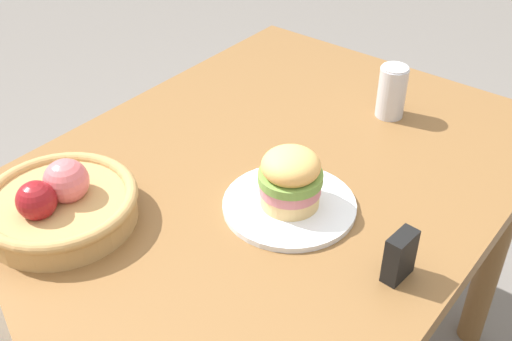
{
  "coord_description": "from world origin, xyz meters",
  "views": [
    {
      "loc": [
        -0.77,
        -0.64,
        1.52
      ],
      "look_at": [
        0.01,
        -0.03,
        0.81
      ],
      "focal_mm": 44.22,
      "sensor_mm": 36.0,
      "label": 1
    }
  ],
  "objects_px": {
    "fruit_basket": "(60,204)",
    "napkin_holder": "(400,256)",
    "plate": "(289,205)",
    "soda_can": "(392,92)",
    "sandwich": "(290,178)"
  },
  "relations": [
    {
      "from": "soda_can",
      "to": "napkin_holder",
      "type": "xyz_separation_m",
      "value": [
        -0.47,
        -0.27,
        -0.02
      ]
    },
    {
      "from": "soda_can",
      "to": "napkin_holder",
      "type": "bearing_deg",
      "value": -150.25
    },
    {
      "from": "sandwich",
      "to": "fruit_basket",
      "type": "height_order",
      "value": "sandwich"
    },
    {
      "from": "plate",
      "to": "napkin_holder",
      "type": "distance_m",
      "value": 0.25
    },
    {
      "from": "plate",
      "to": "sandwich",
      "type": "distance_m",
      "value": 0.06
    },
    {
      "from": "sandwich",
      "to": "napkin_holder",
      "type": "height_order",
      "value": "sandwich"
    },
    {
      "from": "sandwich",
      "to": "napkin_holder",
      "type": "xyz_separation_m",
      "value": [
        -0.04,
        -0.25,
        -0.03
      ]
    },
    {
      "from": "fruit_basket",
      "to": "napkin_holder",
      "type": "relative_size",
      "value": 3.22
    },
    {
      "from": "plate",
      "to": "fruit_basket",
      "type": "relative_size",
      "value": 0.89
    },
    {
      "from": "sandwich",
      "to": "fruit_basket",
      "type": "relative_size",
      "value": 0.42
    },
    {
      "from": "sandwich",
      "to": "napkin_holder",
      "type": "distance_m",
      "value": 0.25
    },
    {
      "from": "plate",
      "to": "napkin_holder",
      "type": "bearing_deg",
      "value": -98.35
    },
    {
      "from": "sandwich",
      "to": "soda_can",
      "type": "distance_m",
      "value": 0.43
    },
    {
      "from": "plate",
      "to": "soda_can",
      "type": "relative_size",
      "value": 2.04
    },
    {
      "from": "soda_can",
      "to": "napkin_holder",
      "type": "distance_m",
      "value": 0.54
    }
  ]
}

